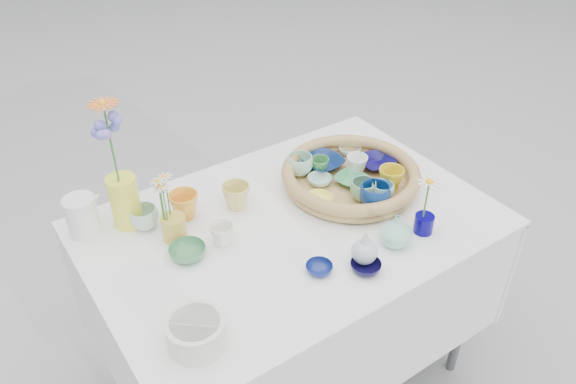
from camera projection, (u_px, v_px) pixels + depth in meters
ground at (291, 372)px, 2.22m from camera, size 80.00×80.00×0.00m
display_table at (291, 372)px, 2.22m from camera, size 1.26×0.86×0.77m
wicker_tray at (350, 177)px, 1.92m from camera, size 0.47×0.47×0.08m
tray_ceramic_0 at (323, 163)px, 1.99m from camera, size 0.15×0.15×0.03m
tray_ceramic_1 at (377, 163)px, 2.00m from camera, size 0.15×0.15×0.03m
tray_ceramic_2 at (391, 179)px, 1.87m from camera, size 0.09×0.09×0.08m
tray_ceramic_3 at (351, 180)px, 1.91m from camera, size 0.13×0.13×0.03m
tray_ceramic_4 at (363, 190)px, 1.83m from camera, size 0.10×0.10×0.07m
tray_ceramic_5 at (320, 180)px, 1.91m from camera, size 0.11×0.11×0.03m
tray_ceramic_6 at (300, 165)px, 1.95m from camera, size 0.10×0.10×0.07m
tray_ceramic_7 at (357, 165)px, 1.95m from camera, size 0.09×0.09×0.07m
tray_ceramic_8 at (350, 150)px, 2.07m from camera, size 0.10×0.10×0.03m
tray_ceramic_9 at (375, 196)px, 1.80m from camera, size 0.12×0.12×0.08m
tray_ceramic_10 at (319, 200)px, 1.82m from camera, size 0.09×0.09×0.03m
tray_ceramic_11 at (382, 192)px, 1.83m from camera, size 0.10×0.10×0.06m
tray_ceramic_12 at (320, 166)px, 1.95m from camera, size 0.08×0.08×0.06m
loose_ceramic_0 at (184, 206)px, 1.77m from camera, size 0.13×0.13×0.09m
loose_ceramic_1 at (236, 196)px, 1.82m from camera, size 0.11×0.11×0.09m
loose_ceramic_2 at (188, 252)px, 1.64m from camera, size 0.14×0.14×0.03m
loose_ceramic_3 at (222, 234)px, 1.67m from camera, size 0.09×0.09×0.07m
loose_ceramic_4 at (319, 268)px, 1.59m from camera, size 0.09×0.09×0.02m
loose_ceramic_5 at (144, 218)px, 1.74m from camera, size 0.11×0.11×0.07m
loose_ceramic_6 at (366, 267)px, 1.59m from camera, size 0.09×0.09×0.03m
fluted_bowl at (196, 332)px, 1.37m from camera, size 0.18×0.18×0.08m
bud_vase_paleblue at (365, 246)px, 1.59m from camera, size 0.10×0.10×0.12m
bud_vase_seafoam at (396, 230)px, 1.66m from camera, size 0.11×0.11×0.10m
bud_vase_cobalt at (424, 224)px, 1.72m from camera, size 0.07×0.07×0.06m
single_daisy at (426, 200)px, 1.67m from camera, size 0.08×0.08×0.15m
tall_vase_yellow at (125, 201)px, 1.72m from camera, size 0.12×0.12×0.17m
gerbera at (111, 142)px, 1.61m from camera, size 0.13×0.13×0.26m
hydrangea at (113, 155)px, 1.61m from camera, size 0.09×0.09×0.25m
white_pitcher at (82, 216)px, 1.70m from camera, size 0.14×0.10×0.13m
daisy_cup at (174, 228)px, 1.69m from camera, size 0.09×0.09×0.08m
daisy_posy at (165, 197)px, 1.63m from camera, size 0.10×0.10×0.14m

